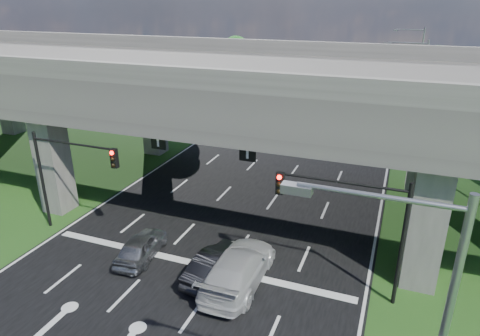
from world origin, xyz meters
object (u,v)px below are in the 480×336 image
Objects in this scene: signal_right at (353,214)px; car_dark at (218,264)px; car_white at (238,268)px; signal_left at (68,167)px; streetlight_far at (415,92)px; car_silver at (141,246)px; streetlight_beyond at (416,65)px.

car_dark is at bearing -170.12° from signal_right.
car_white is at bearing -176.56° from car_dark.
signal_right is 1.00× the size of signal_left.
signal_left is at bearing 180.00° from signal_right.
signal_left is 0.60× the size of streetlight_far.
car_white reaches higher than car_dark.
car_silver is 0.68× the size of car_white.
signal_right is 1.01× the size of car_white.
signal_right is 0.60× the size of streetlight_beyond.
car_white is (-4.96, -1.13, -3.29)m from signal_right.
signal_left reaches higher than car_dark.
signal_right is 1.32× the size of car_dark.
car_white is at bearing -101.01° from streetlight_beyond.
car_dark is (-6.08, -1.06, -3.41)m from signal_right.
signal_left is 1.49× the size of car_silver.
car_dark is at bearing -102.68° from streetlight_beyond.
streetlight_beyond is 38.20m from car_white.
signal_left is at bearing -6.71° from car_white.
car_white is (-7.23, -21.18, -4.95)m from streetlight_far.
car_white is (10.69, -1.13, -3.29)m from signal_left.
streetlight_far is at bearing -128.34° from car_silver.
signal_left is 0.60× the size of streetlight_beyond.
signal_left is (-15.65, 0.00, 0.00)m from signal_right.
streetlight_beyond is 2.49× the size of car_silver.
car_silver is (-10.58, -0.94, -3.47)m from signal_right.
streetlight_beyond reaches higher than car_dark.
streetlight_beyond is (0.00, 16.00, 0.00)m from streetlight_far.
car_silver is at bearing -109.16° from streetlight_beyond.
streetlight_beyond reaches higher than car_white.
signal_right is 0.60× the size of streetlight_far.
car_silver is at bearing -2.56° from car_white.
streetlight_beyond is (17.92, 36.06, 1.66)m from signal_left.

